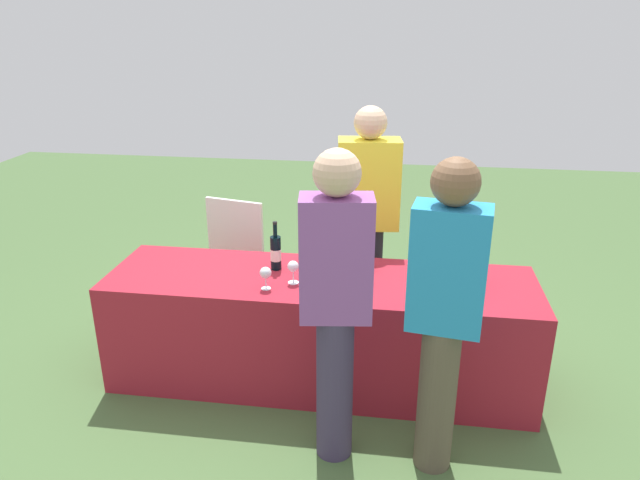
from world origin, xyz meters
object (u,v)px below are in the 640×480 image
Objects in this scene: server_pouring at (368,216)px; wine_bottle_0 at (276,252)px; wine_glass_2 at (335,268)px; menu_board at (236,256)px; wine_bottle_2 at (325,254)px; wine_glass_3 at (365,269)px; wine_bottle_4 at (442,259)px; wine_bottle_1 at (310,252)px; wine_bottle_5 at (461,256)px; wine_glass_1 at (293,267)px; wine_glass_0 at (266,274)px; guest_0 at (336,298)px; wine_bottle_3 at (366,253)px; ice_bucket at (455,270)px; guest_1 at (445,309)px.

wine_bottle_0 is at bearing 40.54° from server_pouring.
menu_board is at bearing 133.53° from wine_glass_2.
wine_bottle_2 is 2.23× the size of wine_glass_3.
wine_bottle_4 is 0.51m from wine_glass_3.
server_pouring reaches higher than wine_glass_3.
wine_bottle_1 is 0.11m from wine_bottle_2.
wine_bottle_5 is 2.29× the size of wine_glass_2.
wine_bottle_2 is at bearing -1.90° from wine_bottle_0.
server_pouring is at bearing 47.26° from wine_bottle_0.
wine_bottle_2 is 0.25m from wine_glass_1.
guest_0 is (0.47, -0.48, 0.11)m from wine_glass_0.
wine_bottle_3 is at bearing 52.01° from wine_glass_2.
wine_bottle_3 is 0.85m from guest_0.
wine_glass_2 is at bearing 8.24° from wine_glass_1.
menu_board is (-0.50, 0.79, -0.38)m from wine_bottle_0.
wine_bottle_2 is 1.04× the size of wine_bottle_5.
server_pouring reaches higher than wine_bottle_2.
ice_bucket reaches higher than wine_glass_0.
wine_bottle_5 is at bearing 44.25° from guest_0.
wine_bottle_2 reaches higher than wine_glass_2.
wine_bottle_2 is at bearing -173.10° from wine_bottle_5.
wine_bottle_5 is at bearing 18.45° from wine_glass_0.
wine_glass_0 is 0.15× the size of menu_board.
ice_bucket is 0.13× the size of guest_1.
wine_glass_1 is at bearing 153.70° from guest_1.
guest_0 is (-0.68, -0.86, 0.09)m from wine_bottle_5.
wine_bottle_0 is 0.91m from guest_0.
wine_bottle_2 is 0.36× the size of menu_board.
wine_glass_1 is 0.43m from wine_glass_3.
wine_glass_3 is at bearing -29.13° from wine_bottle_1.
wine_bottle_3 is 0.96m from guest_1.
wine_glass_3 is (0.36, -0.20, -0.01)m from wine_bottle_1.
wine_bottle_3 reaches higher than wine_glass_1.
wine_bottle_2 is at bearing 140.09° from guest_1.
guest_0 reaches higher than wine_glass_1.
menu_board is (-1.53, 0.74, -0.37)m from wine_bottle_4.
guest_1 reaches higher than wine_bottle_5.
wine_glass_0 is 0.99× the size of wine_glass_2.
guest_1 is at bearing -46.23° from wine_glass_2.
wine_bottle_0 is 2.29× the size of wine_glass_0.
wine_bottle_4 is 0.73m from server_pouring.
guest_1 is at bearing -99.89° from wine_bottle_5.
wine_bottle_5 is 0.35× the size of menu_board.
wine_glass_1 is at bearing 56.34° from server_pouring.
wine_bottle_3 is 2.20× the size of wine_glass_1.
wine_bottle_0 reaches higher than wine_bottle_4.
ice_bucket is 0.70m from guest_1.
guest_0 reaches higher than wine_bottle_4.
ice_bucket is at bearing -103.43° from wine_bottle_5.
wine_bottle_5 is (0.84, 0.10, -0.00)m from wine_bottle_2.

